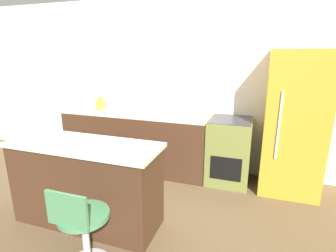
# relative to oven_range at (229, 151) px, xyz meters

# --- Properties ---
(ground_plane) EXTENTS (14.00, 14.00, 0.00)m
(ground_plane) POSITION_rel_oven_range_xyz_m (-1.10, -0.33, -0.46)
(ground_plane) COLOR brown
(wall_back) EXTENTS (8.00, 0.06, 2.60)m
(wall_back) POSITION_rel_oven_range_xyz_m (-1.10, 0.35, 0.84)
(wall_back) COLOR white
(wall_back) RESTS_ON ground_plane
(back_counter) EXTENTS (2.29, 0.63, 0.91)m
(back_counter) POSITION_rel_oven_range_xyz_m (-1.44, 0.00, -0.00)
(back_counter) COLOR #422819
(back_counter) RESTS_ON ground_plane
(kitchen_island) EXTENTS (1.61, 0.58, 0.91)m
(kitchen_island) POSITION_rel_oven_range_xyz_m (-1.32, -1.47, -0.00)
(kitchen_island) COLOR #422819
(kitchen_island) RESTS_ON ground_plane
(oven_range) EXTENTS (0.58, 0.64, 0.91)m
(oven_range) POSITION_rel_oven_range_xyz_m (0.00, 0.00, 0.00)
(oven_range) COLOR olive
(oven_range) RESTS_ON ground_plane
(refrigerator) EXTENTS (0.72, 0.67, 1.83)m
(refrigerator) POSITION_rel_oven_range_xyz_m (0.78, -0.00, 0.46)
(refrigerator) COLOR gold
(refrigerator) RESTS_ON ground_plane
(stool_chair) EXTENTS (0.42, 0.42, 0.80)m
(stool_chair) POSITION_rel_oven_range_xyz_m (-0.95, -2.05, -0.07)
(stool_chair) COLOR #B7B7BC
(stool_chair) RESTS_ON ground_plane
(kettle) EXTENTS (0.18, 0.18, 0.21)m
(kettle) POSITION_rel_oven_range_xyz_m (-2.07, 0.03, 0.54)
(kettle) COLOR #B29333
(kettle) RESTS_ON back_counter
(mixing_bowl) EXTENTS (0.21, 0.21, 0.11)m
(mixing_bowl) POSITION_rel_oven_range_xyz_m (-0.92, 0.03, 0.51)
(mixing_bowl) COLOR #C1B28E
(mixing_bowl) RESTS_ON back_counter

